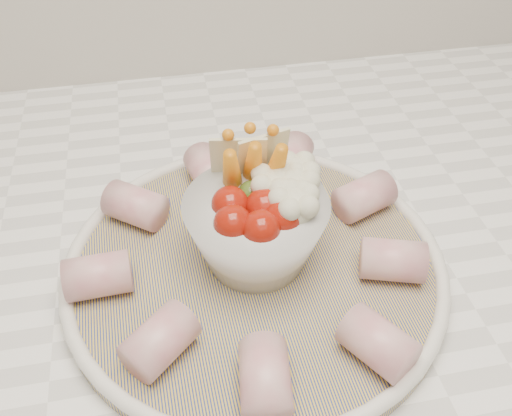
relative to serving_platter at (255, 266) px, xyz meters
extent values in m
cube|color=white|center=(0.00, 0.06, -0.03)|extent=(2.04, 0.62, 0.04)
cylinder|color=navy|center=(0.00, 0.00, 0.00)|extent=(0.33, 0.33, 0.01)
torus|color=white|center=(0.00, 0.00, 0.00)|extent=(0.33, 0.33, 0.01)
sphere|color=maroon|center=(-0.02, -0.01, 0.07)|extent=(0.03, 0.03, 0.03)
sphere|color=maroon|center=(0.00, -0.02, 0.07)|extent=(0.03, 0.03, 0.03)
sphere|color=maroon|center=(0.02, -0.01, 0.07)|extent=(0.03, 0.03, 0.03)
sphere|color=maroon|center=(-0.02, 0.01, 0.07)|extent=(0.03, 0.03, 0.03)
sphere|color=maroon|center=(0.01, 0.00, 0.07)|extent=(0.03, 0.03, 0.03)
sphere|color=maroon|center=(0.03, 0.00, 0.07)|extent=(0.03, 0.03, 0.03)
sphere|color=#476822|center=(0.00, 0.02, 0.06)|extent=(0.02, 0.02, 0.02)
cone|color=orange|center=(-0.01, 0.03, 0.08)|extent=(0.03, 0.05, 0.07)
cone|color=orange|center=(0.01, 0.04, 0.08)|extent=(0.02, 0.04, 0.07)
cone|color=orange|center=(0.02, 0.03, 0.08)|extent=(0.03, 0.05, 0.07)
sphere|color=beige|center=(0.03, 0.01, 0.07)|extent=(0.03, 0.03, 0.03)
sphere|color=beige|center=(0.03, -0.01, 0.07)|extent=(0.03, 0.03, 0.03)
sphere|color=beige|center=(0.04, 0.03, 0.07)|extent=(0.03, 0.03, 0.03)
sphere|color=beige|center=(0.02, 0.02, 0.07)|extent=(0.03, 0.03, 0.03)
cube|color=beige|center=(0.00, 0.05, 0.08)|extent=(0.05, 0.02, 0.05)
cube|color=beige|center=(0.02, 0.05, 0.08)|extent=(0.05, 0.02, 0.05)
cylinder|color=#C15868|center=(0.11, -0.03, 0.02)|extent=(0.06, 0.05, 0.03)
cylinder|color=#C15868|center=(0.11, 0.05, 0.02)|extent=(0.06, 0.05, 0.03)
cylinder|color=#C15868|center=(0.06, 0.11, 0.02)|extent=(0.05, 0.06, 0.03)
cylinder|color=#C15868|center=(-0.02, 0.11, 0.02)|extent=(0.04, 0.06, 0.03)
cylinder|color=#C15868|center=(-0.10, 0.07, 0.02)|extent=(0.06, 0.06, 0.03)
cylinder|color=#C15868|center=(-0.13, 0.00, 0.02)|extent=(0.05, 0.04, 0.03)
cylinder|color=#C15868|center=(-0.08, -0.08, 0.02)|extent=(0.06, 0.06, 0.03)
cylinder|color=#C15868|center=(-0.02, -0.12, 0.02)|extent=(0.04, 0.06, 0.03)
cylinder|color=#C15868|center=(0.07, -0.11, 0.02)|extent=(0.06, 0.06, 0.03)
camera|label=1|loc=(-0.06, -0.32, 0.36)|focal=40.00mm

